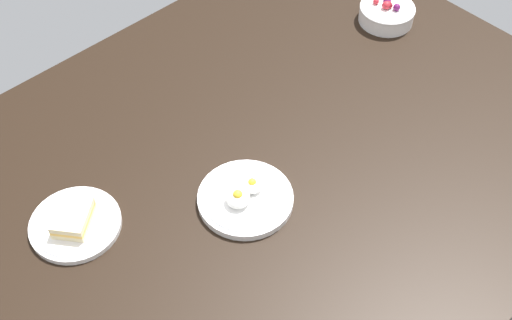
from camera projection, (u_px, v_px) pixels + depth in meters
The scene contains 4 objects.
dining_table at pixel (256, 172), 141.03cm from camera, with size 152.14×112.00×4.00cm, color black.
plate_sandwich at pixel (75, 222), 128.69cm from camera, with size 17.79×17.79×4.44cm.
plate_eggs at pixel (245, 198), 132.67cm from camera, with size 19.22×19.22×5.06cm.
bowl_berries at pixel (387, 13), 169.02cm from camera, with size 14.06×14.06×6.14cm.
Camera 1 is at (-61.04, -65.10, 111.24)cm, focal length 46.81 mm.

